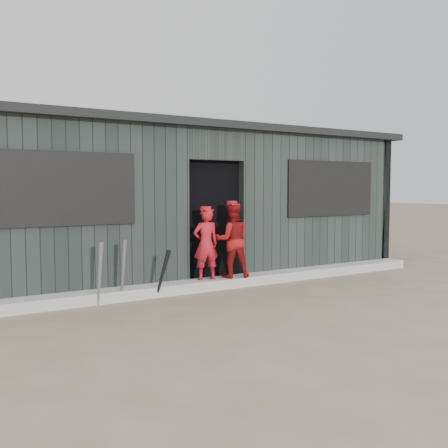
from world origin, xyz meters
TOP-DOWN VIEW (x-y plane):
  - ground at (0.00, 0.00)m, footprint 80.00×80.00m
  - curb at (0.00, 1.82)m, footprint 8.00×0.36m
  - bat_left at (-2.04, 1.59)m, footprint 0.10×0.20m
  - bat_mid at (-1.70, 1.64)m, footprint 0.11×0.19m
  - bat_right at (-1.15, 1.56)m, footprint 0.18×0.32m
  - player_red_left at (-0.31, 1.84)m, footprint 0.44×0.32m
  - player_red_right at (0.14, 1.80)m, footprint 0.69×0.60m
  - player_grey_back at (0.66, 2.31)m, footprint 0.66×0.47m
  - dugout at (0.00, 3.50)m, footprint 8.30×3.30m

SIDE VIEW (x-z plane):
  - ground at x=0.00m, z-range 0.00..0.00m
  - curb at x=0.00m, z-range 0.00..0.15m
  - bat_right at x=-1.15m, z-range 0.00..0.71m
  - bat_left at x=-2.04m, z-range 0.00..0.86m
  - bat_mid at x=-1.70m, z-range 0.00..0.87m
  - player_grey_back at x=0.66m, z-range 0.00..1.26m
  - player_red_left at x=-0.31m, z-range 0.15..1.25m
  - player_red_right at x=0.14m, z-range 0.15..1.33m
  - dugout at x=0.00m, z-range -0.02..2.60m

